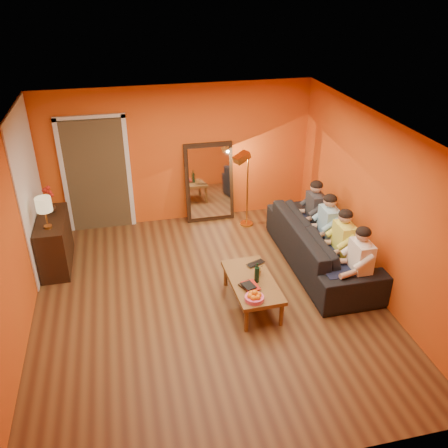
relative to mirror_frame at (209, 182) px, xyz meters
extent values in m
cube|color=brown|center=(-0.55, -2.63, -0.76)|extent=(5.00, 5.50, 0.00)
cube|color=white|center=(-0.55, -2.63, 1.84)|extent=(5.00, 5.50, 0.00)
cube|color=#D55A19|center=(-0.55, 0.12, 0.54)|extent=(5.00, 0.00, 2.60)
cube|color=#D55A19|center=(-3.05, -2.63, 0.54)|extent=(0.00, 5.50, 2.60)
cube|color=#D55A19|center=(1.95, -2.63, 0.54)|extent=(0.00, 5.50, 2.60)
cube|color=white|center=(-3.04, -0.88, 0.54)|extent=(0.02, 1.90, 2.58)
cube|color=#3F2D19|center=(-2.05, 0.20, 0.29)|extent=(1.06, 0.30, 2.10)
cube|color=white|center=(-2.62, 0.08, 0.29)|extent=(0.08, 0.06, 2.20)
cube|color=white|center=(-1.48, 0.08, 0.29)|extent=(0.08, 0.06, 2.20)
cube|color=white|center=(-2.05, 0.08, 1.36)|extent=(1.22, 0.06, 0.08)
cube|color=black|center=(0.00, 0.00, 0.00)|extent=(0.92, 0.27, 1.51)
cube|color=white|center=(0.00, -0.04, 0.00)|extent=(0.78, 0.21, 1.35)
cube|color=black|center=(-2.79, -1.08, -0.34)|extent=(0.44, 1.18, 0.85)
imported|color=black|center=(1.45, -2.06, -0.37)|extent=(2.65, 1.04, 0.77)
cylinder|color=black|center=(0.11, -2.87, -0.18)|extent=(0.07, 0.07, 0.31)
imported|color=#B27F3F|center=(0.18, -2.70, -0.29)|extent=(0.11, 0.11, 0.10)
imported|color=black|center=(0.24, -2.47, -0.33)|extent=(0.34, 0.28, 0.02)
imported|color=black|center=(-0.12, -3.02, -0.33)|extent=(0.30, 0.33, 0.03)
imported|color=red|center=(-0.11, -3.01, -0.30)|extent=(0.23, 0.29, 0.02)
imported|color=black|center=(-0.12, -3.03, -0.28)|extent=(0.20, 0.23, 0.02)
imported|color=black|center=(-2.79, -0.83, 0.18)|extent=(0.17, 0.17, 0.17)
camera|label=1|loc=(-1.58, -8.17, 3.59)|focal=38.00mm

